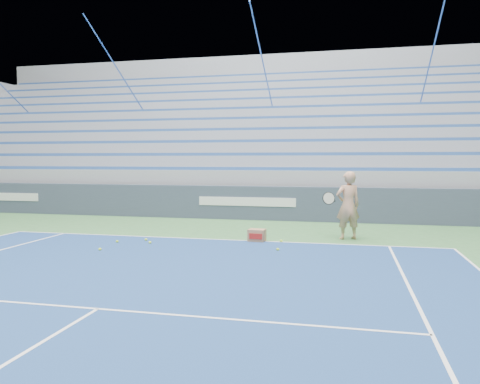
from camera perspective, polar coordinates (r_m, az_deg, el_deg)
name	(u,v)px	position (r m, az deg, el deg)	size (l,w,h in m)	color
sponsor_barrier	(248,203)	(15.31, 0.93, -1.32)	(30.00, 0.32, 1.10)	#374054
bleachers	(274,151)	(20.88, 4.18, 5.05)	(31.00, 9.15, 7.30)	#979A9F
tennis_player	(348,205)	(11.79, 13.00, -1.59)	(0.97, 0.92, 1.68)	tan
ball_box	(257,235)	(11.26, 2.07, -5.31)	(0.42, 0.34, 0.30)	#9B6E4B
tennis_ball_0	(100,249)	(10.57, -16.70, -6.71)	(0.07, 0.07, 0.07)	#C4ED30
tennis_ball_1	(281,241)	(11.19, 5.05, -5.97)	(0.07, 0.07, 0.07)	#C4ED30
tennis_ball_2	(146,240)	(11.55, -11.39, -5.72)	(0.07, 0.07, 0.07)	#C4ED30
tennis_ball_3	(117,241)	(11.46, -14.75, -5.86)	(0.07, 0.07, 0.07)	#C4ED30
tennis_ball_4	(278,249)	(10.16, 4.63, -6.99)	(0.07, 0.07, 0.07)	#C4ED30
tennis_ball_5	(150,243)	(11.14, -10.91, -6.07)	(0.07, 0.07, 0.07)	#C4ED30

